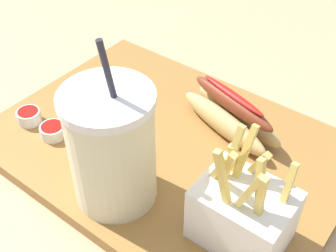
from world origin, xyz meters
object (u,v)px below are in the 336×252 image
Objects in this scene: ketchup_cup_1 at (53,130)px; ketchup_cup_3 at (94,80)px; soda_cup at (112,148)px; ketchup_cup_2 at (29,116)px; hot_dog_1 at (231,115)px; fries_basket at (243,213)px.

ketchup_cup_1 and ketchup_cup_3 have the same top height.
soda_cup is at bearing -38.31° from ketchup_cup_3.
ketchup_cup_2 is (-0.05, -0.00, 0.00)m from ketchup_cup_1.
ketchup_cup_1 is at bearing -138.74° from hot_dog_1.
hot_dog_1 is (0.05, 0.19, -0.05)m from soda_cup.
soda_cup reaches higher than fries_basket.
hot_dog_1 is at bearing 124.82° from fries_basket.
fries_basket is 4.12× the size of ketchup_cup_2.
ketchup_cup_1 is at bearing 0.41° from ketchup_cup_2.
hot_dog_1 is 0.30m from ketchup_cup_2.
soda_cup reaches higher than ketchup_cup_2.
fries_basket is at bearing 13.76° from soda_cup.
ketchup_cup_1 is (-0.19, -0.17, -0.02)m from hot_dog_1.
hot_dog_1 is 5.03× the size of ketchup_cup_2.
ketchup_cup_3 is (-0.34, 0.11, -0.03)m from fries_basket.
fries_basket is at bearing -55.18° from hot_dog_1.
ketchup_cup_3 is (0.01, 0.12, -0.00)m from ketchup_cup_2.
soda_cup reaches higher than hot_dog_1.
fries_basket is 0.36m from ketchup_cup_3.
soda_cup is 0.16m from fries_basket.
soda_cup is at bearing -6.44° from ketchup_cup_2.
ketchup_cup_1 is at bearing 171.14° from soda_cup.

